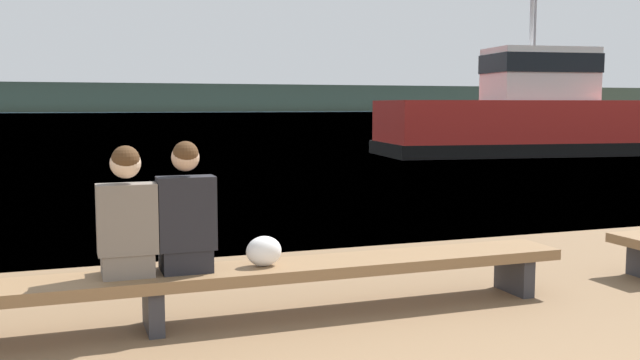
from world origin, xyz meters
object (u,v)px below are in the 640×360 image
(person_right, at_px, (186,215))
(person_left, at_px, (127,218))
(tugboat_red, at_px, (527,121))
(bench_main, at_px, (153,284))
(shopping_bag, at_px, (264,251))
(moored_sailboat, at_px, (538,130))

(person_right, bearing_deg, person_left, -179.96)
(tugboat_red, bearing_deg, person_left, 144.06)
(bench_main, relative_size, person_left, 7.17)
(person_right, height_order, tugboat_red, tugboat_red)
(shopping_bag, xyz_separation_m, moored_sailboat, (21.50, 25.23, -0.10))
(bench_main, xyz_separation_m, moored_sailboat, (22.39, 25.22, 0.10))
(bench_main, relative_size, person_right, 6.99)
(shopping_bag, relative_size, tugboat_red, 0.03)
(shopping_bag, bearing_deg, tugboat_red, 48.49)
(tugboat_red, relative_size, moored_sailboat, 1.17)
(person_right, xyz_separation_m, shopping_bag, (0.62, -0.01, -0.33))
(person_left, xyz_separation_m, shopping_bag, (1.07, -0.01, -0.33))
(person_left, relative_size, moored_sailboat, 0.11)
(person_right, relative_size, tugboat_red, 0.10)
(moored_sailboat, bearing_deg, person_left, 127.64)
(person_right, distance_m, moored_sailboat, 33.55)
(person_right, relative_size, shopping_bag, 3.52)
(tugboat_red, bearing_deg, person_right, 144.92)
(person_left, bearing_deg, moored_sailboat, 48.17)
(shopping_bag, relative_size, moored_sailboat, 0.03)
(person_left, distance_m, person_right, 0.45)
(shopping_bag, bearing_deg, moored_sailboat, 49.56)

